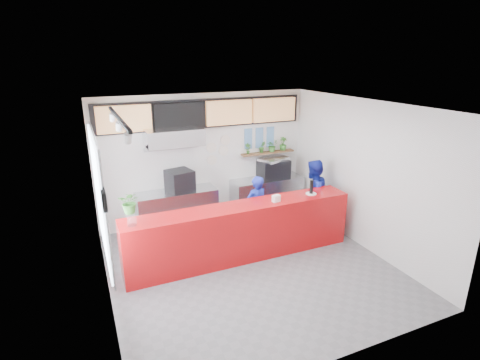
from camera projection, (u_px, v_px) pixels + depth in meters
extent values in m
plane|color=slate|center=(250.00, 267.00, 7.04)|extent=(5.00, 5.00, 0.00)
plane|color=silver|center=(252.00, 106.00, 6.09)|extent=(5.00, 5.00, 0.00)
plane|color=white|center=(205.00, 158.00, 8.74)|extent=(5.00, 0.00, 5.00)
plane|color=white|center=(100.00, 215.00, 5.61)|extent=(0.00, 5.00, 5.00)
plane|color=white|center=(363.00, 175.00, 7.52)|extent=(0.00, 5.00, 5.00)
cube|color=#AE0C0F|center=(242.00, 232.00, 7.21)|extent=(4.50, 0.60, 1.10)
cube|color=beige|center=(204.00, 111.00, 8.38)|extent=(5.00, 0.02, 0.80)
cube|color=#B2B5BA|center=(177.00, 210.00, 8.50)|extent=(1.80, 0.60, 0.90)
cube|color=black|center=(180.00, 181.00, 8.32)|extent=(0.63, 0.63, 0.47)
cube|color=#B2B5BA|center=(174.00, 137.00, 7.92)|extent=(1.20, 0.70, 0.35)
cube|color=#B2B5BA|center=(174.00, 146.00, 7.99)|extent=(1.20, 0.69, 0.31)
cube|color=#B2B5BA|center=(267.00, 195.00, 9.38)|extent=(1.80, 0.60, 0.90)
cube|color=black|center=(273.00, 169.00, 9.23)|extent=(0.72, 0.53, 0.46)
cube|color=silver|center=(274.00, 159.00, 9.15)|extent=(0.82, 0.69, 0.06)
cube|color=brown|center=(268.00, 153.00, 9.26)|extent=(1.40, 0.18, 0.04)
cube|color=tan|center=(124.00, 119.00, 7.63)|extent=(1.10, 0.10, 0.55)
cube|color=black|center=(180.00, 116.00, 8.08)|extent=(1.10, 0.10, 0.55)
cube|color=tan|center=(229.00, 113.00, 8.52)|extent=(1.10, 0.10, 0.55)
cube|color=tan|center=(274.00, 110.00, 8.96)|extent=(1.10, 0.10, 0.55)
cube|color=black|center=(204.00, 114.00, 8.37)|extent=(4.80, 0.04, 0.65)
cube|color=silver|center=(99.00, 196.00, 5.82)|extent=(0.04, 2.20, 1.90)
cube|color=#B2B5BA|center=(101.00, 196.00, 5.83)|extent=(0.03, 2.30, 2.00)
cylinder|color=black|center=(104.00, 201.00, 4.67)|extent=(0.05, 0.30, 0.30)
cylinder|color=white|center=(107.00, 201.00, 4.68)|extent=(0.02, 0.26, 0.26)
cube|color=black|center=(118.00, 118.00, 5.31)|extent=(0.05, 2.40, 0.04)
cylinder|color=silver|center=(211.00, 148.00, 8.69)|extent=(0.24, 0.03, 0.24)
cylinder|color=silver|center=(223.00, 151.00, 8.84)|extent=(0.24, 0.03, 0.24)
cylinder|color=silver|center=(212.00, 160.00, 8.78)|extent=(0.24, 0.03, 0.24)
cylinder|color=silver|center=(225.00, 140.00, 8.78)|extent=(0.24, 0.03, 0.24)
cube|color=#598CBF|center=(248.00, 134.00, 8.98)|extent=(0.20, 0.02, 0.25)
cube|color=#598CBF|center=(259.00, 133.00, 9.10)|extent=(0.20, 0.02, 0.25)
cube|color=#598CBF|center=(270.00, 132.00, 9.21)|extent=(0.20, 0.02, 0.25)
cube|color=#598CBF|center=(248.00, 144.00, 9.06)|extent=(0.20, 0.02, 0.25)
cube|color=#598CBF|center=(259.00, 143.00, 9.18)|extent=(0.20, 0.02, 0.25)
cube|color=#598CBF|center=(270.00, 142.00, 9.29)|extent=(0.20, 0.02, 0.25)
imported|color=#162499|center=(256.00, 208.00, 7.93)|extent=(0.56, 0.41, 1.42)
imported|color=#162499|center=(312.00, 195.00, 8.35)|extent=(0.97, 0.88, 1.63)
imported|color=#346F27|center=(248.00, 149.00, 9.00)|extent=(0.16, 0.13, 0.27)
imported|color=#346F27|center=(262.00, 147.00, 9.15)|extent=(0.18, 0.16, 0.28)
imported|color=#346F27|center=(272.00, 145.00, 9.25)|extent=(0.34, 0.32, 0.30)
imported|color=#346F27|center=(283.00, 144.00, 9.37)|extent=(0.20, 0.19, 0.33)
cylinder|color=white|center=(132.00, 220.00, 6.18)|extent=(0.17, 0.17, 0.19)
imported|color=#346F27|center=(130.00, 202.00, 6.08)|extent=(0.44, 0.41, 0.38)
cube|color=white|center=(276.00, 198.00, 7.20)|extent=(0.17, 0.13, 0.13)
cylinder|color=white|center=(311.00, 194.00, 7.62)|extent=(0.28, 0.28, 0.02)
cylinder|color=black|center=(311.00, 187.00, 7.57)|extent=(0.09, 0.09, 0.28)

